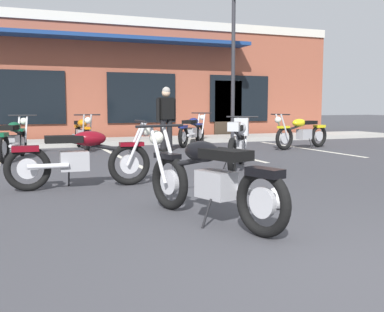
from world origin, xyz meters
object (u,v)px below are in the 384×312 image
object	(u,v)px
motorcycle_green_cafe_racer	(192,130)
motorcycle_orange_scrambler	(82,133)
motorcycle_black_cruiser	(13,139)
motorcycle_foreground_classic	(209,177)
motorcycle_red_sportbike	(302,132)
person_in_shorts_foreground	(166,115)
helmet_on_pavement	(277,198)
parking_lot_lamp_post	(235,44)
motorcycle_silver_naked	(82,156)
motorcycle_blue_standard	(238,140)

from	to	relation	value
motorcycle_green_cafe_racer	motorcycle_orange_scrambler	world-z (taller)	same
motorcycle_black_cruiser	motorcycle_green_cafe_racer	bearing A→B (deg)	19.60
motorcycle_foreground_classic	motorcycle_orange_scrambler	world-z (taller)	same
motorcycle_red_sportbike	motorcycle_orange_scrambler	size ratio (longest dim) A/B	0.98
person_in_shorts_foreground	helmet_on_pavement	distance (m)	6.96
motorcycle_foreground_classic	parking_lot_lamp_post	world-z (taller)	parking_lot_lamp_post
motorcycle_silver_naked	person_in_shorts_foreground	distance (m)	5.44
motorcycle_blue_standard	parking_lot_lamp_post	world-z (taller)	parking_lot_lamp_post
motorcycle_black_cruiser	motorcycle_blue_standard	bearing A→B (deg)	-36.89
person_in_shorts_foreground	motorcycle_green_cafe_racer	bearing A→B (deg)	46.41
motorcycle_black_cruiser	motorcycle_orange_scrambler	size ratio (longest dim) A/B	0.98
motorcycle_silver_naked	motorcycle_green_cafe_racer	xyz separation A→B (m)	(4.06, 5.93, 0.00)
motorcycle_green_cafe_racer	parking_lot_lamp_post	size ratio (longest dim) A/B	0.36
motorcycle_blue_standard	motorcycle_green_cafe_racer	size ratio (longest dim) A/B	1.07
motorcycle_foreground_classic	motorcycle_green_cafe_racer	distance (m)	8.93
motorcycle_red_sportbike	motorcycle_silver_naked	distance (m)	7.67
motorcycle_orange_scrambler	motorcycle_red_sportbike	bearing A→B (deg)	-19.15
motorcycle_red_sportbike	motorcycle_black_cruiser	xyz separation A→B (m)	(-7.46, 0.19, 0.00)
motorcycle_foreground_classic	helmet_on_pavement	bearing A→B (deg)	13.17
motorcycle_green_cafe_racer	motorcycle_blue_standard	bearing A→B (deg)	-101.13
motorcycle_silver_naked	parking_lot_lamp_post	size ratio (longest dim) A/B	0.44
motorcycle_green_cafe_racer	parking_lot_lamp_post	distance (m)	3.11
motorcycle_red_sportbike	motorcycle_orange_scrambler	xyz separation A→B (m)	(-5.71, 1.98, 0.00)
person_in_shorts_foreground	parking_lot_lamp_post	size ratio (longest dim) A/B	0.35
motorcycle_red_sportbike	parking_lot_lamp_post	distance (m)	3.65
motorcycle_foreground_classic	motorcycle_red_sportbike	bearing A→B (deg)	48.88
motorcycle_foreground_classic	parking_lot_lamp_post	bearing A→B (deg)	61.84
motorcycle_black_cruiser	person_in_shorts_foreground	world-z (taller)	person_in_shorts_foreground
motorcycle_black_cruiser	person_in_shorts_foreground	bearing A→B (deg)	7.11
motorcycle_red_sportbike	motorcycle_silver_naked	bearing A→B (deg)	-148.75
motorcycle_orange_scrambler	helmet_on_pavement	xyz separation A→B (m)	(1.06, -8.18, -0.33)
motorcycle_red_sportbike	motorcycle_blue_standard	bearing A→B (deg)	-140.51
motorcycle_green_cafe_racer	person_in_shorts_foreground	world-z (taller)	person_in_shorts_foreground
motorcycle_green_cafe_racer	helmet_on_pavement	size ratio (longest dim) A/B	6.63
motorcycle_blue_standard	motorcycle_red_sportbike	bearing A→B (deg)	39.49
motorcycle_red_sportbike	person_in_shorts_foreground	distance (m)	3.82
person_in_shorts_foreground	motorcycle_blue_standard	bearing A→B (deg)	-85.10
motorcycle_red_sportbike	motorcycle_black_cruiser	distance (m)	7.46
motorcycle_orange_scrambler	helmet_on_pavement	bearing A→B (deg)	-82.60
motorcycle_blue_standard	motorcycle_orange_scrambler	xyz separation A→B (m)	(-2.27, 4.81, -0.07)
person_in_shorts_foreground	motorcycle_red_sportbike	bearing A→B (deg)	-9.93
motorcycle_red_sportbike	helmet_on_pavement	xyz separation A→B (m)	(-4.64, -6.19, -0.33)
motorcycle_silver_naked	motorcycle_black_cruiser	bearing A→B (deg)	102.29
motorcycle_silver_naked	helmet_on_pavement	xyz separation A→B (m)	(1.91, -2.22, -0.33)
helmet_on_pavement	motorcycle_foreground_classic	bearing A→B (deg)	-166.83
person_in_shorts_foreground	motorcycle_orange_scrambler	bearing A→B (deg)	146.03
motorcycle_red_sportbike	parking_lot_lamp_post	bearing A→B (deg)	110.95
motorcycle_orange_scrambler	helmet_on_pavement	distance (m)	8.25
motorcycle_blue_standard	motorcycle_orange_scrambler	bearing A→B (deg)	115.26
motorcycle_blue_standard	motorcycle_orange_scrambler	world-z (taller)	same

